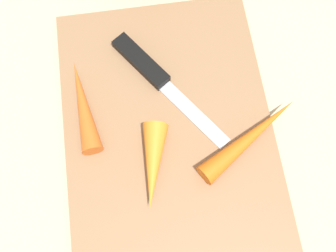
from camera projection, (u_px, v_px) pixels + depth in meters
ground_plane at (168, 129)px, 0.54m from camera, size 1.40×1.40×0.00m
cutting_board at (168, 128)px, 0.53m from camera, size 0.36×0.26×0.01m
knife at (148, 68)px, 0.55m from camera, size 0.18×0.13×0.01m
carrot_shortest at (153, 165)px, 0.49m from camera, size 0.11×0.05×0.03m
carrot_longest at (250, 137)px, 0.51m from camera, size 0.10×0.14×0.03m
carrot_medium at (83, 105)px, 0.52m from camera, size 0.12×0.04×0.03m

